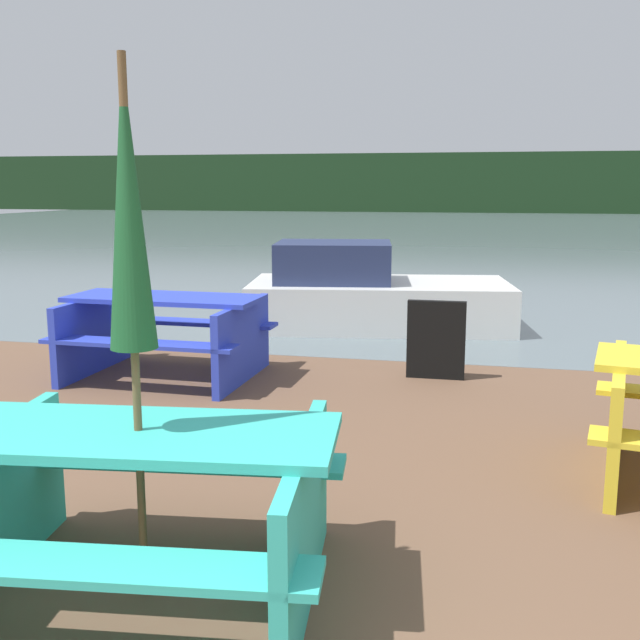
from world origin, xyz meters
TOP-DOWN VIEW (x-y plane):
  - water at (0.00, 31.72)m, footprint 60.00×50.00m
  - far_treeline at (0.00, 51.72)m, footprint 80.00×1.60m
  - picnic_table_teal at (-0.40, 1.94)m, footprint 1.88×1.57m
  - picnic_table_blue at (-1.92, 5.61)m, footprint 1.87×1.42m
  - umbrella_darkgreen at (-0.40, 1.94)m, footprint 0.20×0.20m
  - boat at (-0.42, 8.65)m, footprint 3.55×2.15m
  - signboard at (0.62, 6.11)m, footprint 0.55×0.08m

SIDE VIEW (x-z plane):
  - water at x=0.00m, z-range 0.00..0.00m
  - signboard at x=0.62m, z-range 0.00..0.75m
  - boat at x=-0.42m, z-range -0.14..0.96m
  - picnic_table_teal at x=-0.40m, z-range 0.08..0.85m
  - picnic_table_blue at x=-1.92m, z-range 0.08..0.87m
  - umbrella_darkgreen at x=-0.40m, z-range 0.54..2.89m
  - far_treeline at x=0.00m, z-range 0.00..4.00m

